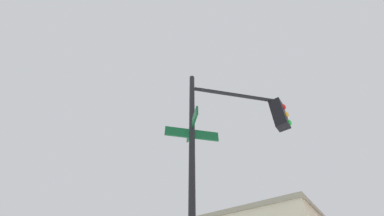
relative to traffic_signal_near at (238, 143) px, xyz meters
name	(u,v)px	position (x,y,z in m)	size (l,w,h in m)	color
traffic_signal_near	(238,143)	(0.00, 0.00, 0.00)	(2.01, 2.24, 6.15)	black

